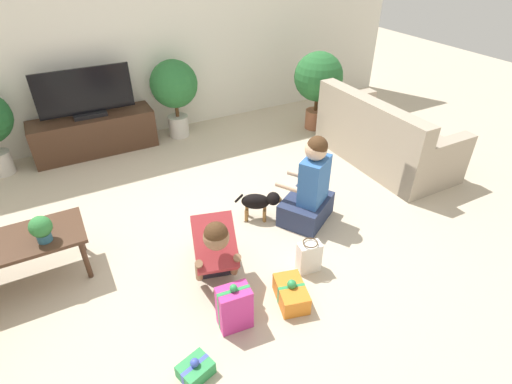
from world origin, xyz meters
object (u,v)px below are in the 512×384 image
object	(u,v)px
tv_console	(95,134)
person_kneeling	(214,245)
coffee_table	(22,245)
gift_box_c	(196,369)
gift_bag_a	(309,257)
potted_plant_back_right	(174,88)
gift_box_b	(291,293)
potted_plant_corner_right	(318,80)
mug	(40,225)
dog	(260,201)
person_sitting	(310,191)
sofa_right	(383,139)
tv	(85,96)
tabletop_plant	(41,228)
gift_box_a	(234,308)

from	to	relation	value
tv_console	person_kneeling	world-z (taller)	person_kneeling
coffee_table	gift_box_c	bearing A→B (deg)	-58.73
gift_bag_a	potted_plant_back_right	bearing A→B (deg)	91.83
potted_plant_back_right	gift_box_b	world-z (taller)	potted_plant_back_right
coffee_table	potted_plant_corner_right	bearing A→B (deg)	20.03
person_kneeling	gift_box_b	world-z (taller)	person_kneeling
tv_console	mug	world-z (taller)	mug
potted_plant_corner_right	dog	distance (m)	2.40
person_sitting	mug	distance (m)	2.37
sofa_right	coffee_table	distance (m)	3.98
tv	gift_box_c	xyz separation A→B (m)	(-0.01, -3.58, -0.70)
gift_box_c	person_sitting	bearing A→B (deg)	33.28
sofa_right	potted_plant_corner_right	size ratio (longest dim) A/B	1.58
person_kneeling	gift_box_b	xyz separation A→B (m)	(0.41, -0.55, -0.24)
coffee_table	tv	distance (m)	2.33
gift_box_b	gift_box_c	xyz separation A→B (m)	(-0.89, -0.24, -0.03)
sofa_right	gift_box_b	world-z (taller)	sofa_right
coffee_table	person_kneeling	xyz separation A→B (m)	(1.36, -0.66, -0.05)
tv_console	gift_bag_a	xyz separation A→B (m)	(1.20, -3.12, -0.10)
mug	tabletop_plant	xyz separation A→B (m)	(0.02, -0.17, 0.08)
person_kneeling	gift_box_a	xyz separation A→B (m)	(-0.08, -0.54, -0.14)
gift_box_a	mug	size ratio (longest dim) A/B	3.44
tv	potted_plant_corner_right	world-z (taller)	same
tv_console	gift_box_a	xyz separation A→B (m)	(0.40, -3.33, -0.06)
tv_console	person_sitting	size ratio (longest dim) A/B	1.61
sofa_right	mug	xyz separation A→B (m)	(-3.81, -0.12, 0.18)
mug	tv	bearing A→B (deg)	70.63
gift_box_c	coffee_table	bearing A→B (deg)	121.27
sofa_right	mug	bearing A→B (deg)	91.74
potted_plant_corner_right	gift_box_c	world-z (taller)	potted_plant_corner_right
sofa_right	tv_console	bearing A→B (deg)	57.79
person_sitting	gift_box_a	xyz separation A→B (m)	(-1.20, -0.81, -0.17)
gift_bag_a	tabletop_plant	distance (m)	2.14
person_kneeling	tabletop_plant	size ratio (longest dim) A/B	3.48
coffee_table	gift_box_a	xyz separation A→B (m)	(1.28, -1.21, -0.19)
person_kneeling	potted_plant_corner_right	bearing A→B (deg)	55.04
gift_box_a	mug	distance (m)	1.72
tv	gift_bag_a	world-z (taller)	tv
tv_console	gift_box_a	distance (m)	3.36
sofa_right	person_kneeling	bearing A→B (deg)	107.97
tv_console	gift_box_c	distance (m)	3.58
dog	tabletop_plant	world-z (taller)	tabletop_plant
potted_plant_back_right	potted_plant_corner_right	distance (m)	1.96
coffee_table	gift_box_a	bearing A→B (deg)	-43.22
tv	gift_box_c	bearing A→B (deg)	-90.10
tv	person_sitting	world-z (taller)	tv
potted_plant_corner_right	gift_box_b	size ratio (longest dim) A/B	2.86
potted_plant_corner_right	dog	world-z (taller)	potted_plant_corner_right
potted_plant_corner_right	person_sitting	world-z (taller)	potted_plant_corner_right
tv_console	mug	size ratio (longest dim) A/B	12.50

